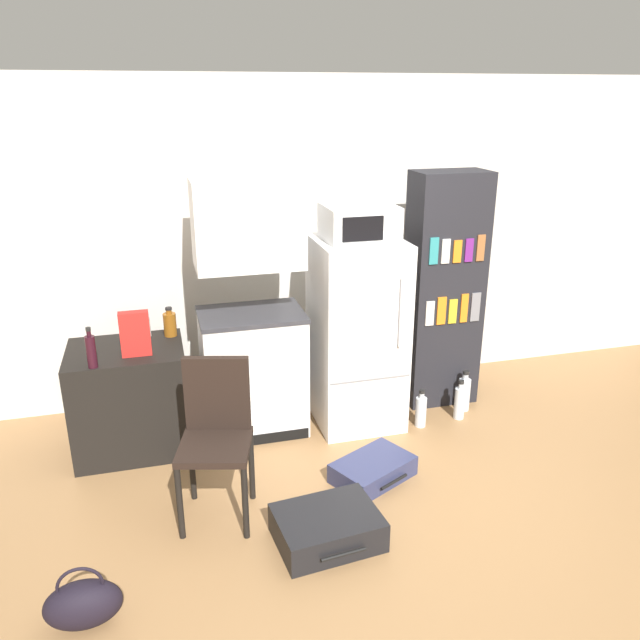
% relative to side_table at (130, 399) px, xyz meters
% --- Properties ---
extents(ground_plane, '(24.00, 24.00, 0.00)m').
position_rel_side_table_xyz_m(ground_plane, '(1.51, -1.30, -0.38)').
color(ground_plane, olive).
extents(wall_back, '(6.40, 0.10, 2.51)m').
position_rel_side_table_xyz_m(wall_back, '(1.71, 0.70, 0.88)').
color(wall_back, beige).
rests_on(wall_back, ground_plane).
extents(side_table, '(0.77, 0.61, 0.75)m').
position_rel_side_table_xyz_m(side_table, '(0.00, 0.00, 0.00)').
color(side_table, black).
rests_on(side_table, ground_plane).
extents(kitchen_hutch, '(0.74, 0.52, 1.85)m').
position_rel_side_table_xyz_m(kitchen_hutch, '(0.87, 0.05, 0.47)').
color(kitchen_hutch, white).
rests_on(kitchen_hutch, ground_plane).
extents(refrigerator, '(0.62, 0.67, 1.41)m').
position_rel_side_table_xyz_m(refrigerator, '(1.64, -0.02, 0.33)').
color(refrigerator, white).
rests_on(refrigerator, ground_plane).
extents(microwave, '(0.49, 0.43, 0.24)m').
position_rel_side_table_xyz_m(microwave, '(1.64, -0.02, 1.15)').
color(microwave, silver).
rests_on(microwave, refrigerator).
extents(bookshelf, '(0.56, 0.34, 1.84)m').
position_rel_side_table_xyz_m(bookshelf, '(2.40, 0.14, 0.54)').
color(bookshelf, black).
rests_on(bookshelf, ground_plane).
extents(bottle_milk_white, '(0.07, 0.07, 0.19)m').
position_rel_side_table_xyz_m(bottle_milk_white, '(0.15, 0.20, 0.45)').
color(bottle_milk_white, white).
rests_on(bottle_milk_white, side_table).
extents(bottle_wine_dark, '(0.06, 0.06, 0.27)m').
position_rel_side_table_xyz_m(bottle_wine_dark, '(-0.18, -0.26, 0.49)').
color(bottle_wine_dark, black).
rests_on(bottle_wine_dark, side_table).
extents(bottle_amber_beer, '(0.09, 0.09, 0.21)m').
position_rel_side_table_xyz_m(bottle_amber_beer, '(0.31, 0.17, 0.46)').
color(bottle_amber_beer, brown).
rests_on(bottle_amber_beer, side_table).
extents(cereal_box, '(0.19, 0.07, 0.30)m').
position_rel_side_table_xyz_m(cereal_box, '(0.09, -0.13, 0.53)').
color(cereal_box, red).
rests_on(cereal_box, side_table).
extents(chair, '(0.49, 0.49, 0.95)m').
position_rel_side_table_xyz_m(chair, '(0.51, -0.86, 0.19)').
color(chair, black).
rests_on(chair, ground_plane).
extents(suitcase_large_flat, '(0.60, 0.52, 0.13)m').
position_rel_side_table_xyz_m(suitcase_large_flat, '(1.50, -0.82, -0.31)').
color(suitcase_large_flat, navy).
rests_on(suitcase_large_flat, ground_plane).
extents(suitcase_small_flat, '(0.61, 0.49, 0.18)m').
position_rel_side_table_xyz_m(suitcase_small_flat, '(1.05, -1.32, -0.29)').
color(suitcase_small_flat, black).
rests_on(suitcase_small_flat, ground_plane).
extents(handbag, '(0.36, 0.20, 0.33)m').
position_rel_side_table_xyz_m(handbag, '(-0.22, -1.59, -0.25)').
color(handbag, black).
rests_on(handbag, ground_plane).
extents(water_bottle_front, '(0.08, 0.08, 0.32)m').
position_rel_side_table_xyz_m(water_bottle_front, '(2.42, -0.23, -0.24)').
color(water_bottle_front, silver).
rests_on(water_bottle_front, ground_plane).
extents(water_bottle_middle, '(0.09, 0.09, 0.34)m').
position_rel_side_table_xyz_m(water_bottle_middle, '(2.51, -0.12, -0.23)').
color(water_bottle_middle, silver).
rests_on(water_bottle_middle, ground_plane).
extents(water_bottle_back, '(0.08, 0.08, 0.30)m').
position_rel_side_table_xyz_m(water_bottle_back, '(2.08, -0.26, -0.25)').
color(water_bottle_back, silver).
rests_on(water_bottle_back, ground_plane).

